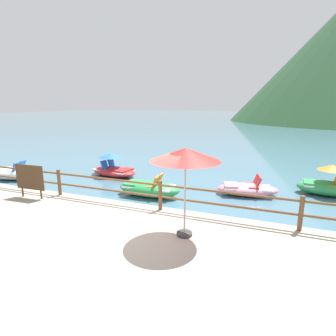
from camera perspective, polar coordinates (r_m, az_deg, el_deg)
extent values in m
plane|color=#477084|center=(46.18, 17.44, 8.07)|extent=(200.00, 200.00, 0.00)
cube|color=#A39989|center=(5.98, -16.85, -22.64)|extent=(28.00, 8.00, 0.40)
cylinder|color=brown|center=(10.70, -21.62, -2.78)|extent=(0.12, 0.12, 0.95)
cylinder|color=brown|center=(8.58, -1.61, -5.67)|extent=(0.12, 0.12, 0.95)
cylinder|color=brown|center=(8.01, 25.85, -8.44)|extent=(0.12, 0.12, 0.95)
cylinder|color=brown|center=(8.48, -1.63, -3.55)|extent=(23.80, 0.07, 0.07)
cylinder|color=brown|center=(8.60, -1.61, -5.97)|extent=(23.80, 0.07, 0.07)
cube|color=beige|center=(10.74, -26.69, -1.70)|extent=(1.10, 0.09, 0.80)
cube|color=#4C331E|center=(10.73, -26.75, -1.72)|extent=(1.18, 0.08, 0.88)
cylinder|color=#4C331E|center=(11.17, -27.89, -4.35)|extent=(0.06, 0.06, 0.35)
cylinder|color=#4C331E|center=(10.60, -24.79, -4.92)|extent=(0.06, 0.06, 0.35)
cylinder|color=#B2B2B7|center=(6.79, 3.52, -6.18)|extent=(0.05, 0.05, 2.00)
cone|color=red|center=(6.51, 3.65, 2.82)|extent=(1.70, 1.70, 0.32)
cylinder|color=#333333|center=(7.16, 3.41, -13.45)|extent=(0.40, 0.40, 0.08)
ellipsoid|color=pink|center=(11.71, 16.13, -4.28)|extent=(2.63, 1.65, 0.47)
cube|color=silver|center=(11.69, 16.16, -3.89)|extent=(2.06, 1.33, 0.06)
cube|color=red|center=(11.91, 16.91, -3.27)|extent=(0.48, 0.48, 0.08)
cube|color=red|center=(11.88, 17.83, -2.28)|extent=(0.29, 0.44, 0.43)
cube|color=red|center=(11.48, 17.23, -3.91)|extent=(0.48, 0.48, 0.08)
cube|color=red|center=(11.45, 18.19, -2.88)|extent=(0.29, 0.44, 0.43)
cube|color=pink|center=(11.60, 12.89, -3.53)|extent=(0.70, 0.90, 0.12)
ellipsoid|color=red|center=(14.52, -11.21, -0.70)|extent=(2.73, 1.68, 0.45)
cube|color=silver|center=(14.50, -11.23, -0.40)|extent=(2.14, 1.36, 0.06)
cube|color=blue|center=(14.42, -12.50, -0.25)|extent=(0.46, 0.46, 0.08)
cube|color=blue|center=(14.49, -13.07, 0.68)|extent=(0.27, 0.43, 0.43)
cube|color=blue|center=(14.80, -11.14, 0.16)|extent=(0.46, 0.46, 0.08)
cube|color=blue|center=(14.87, -11.70, 1.06)|extent=(0.27, 0.43, 0.43)
cube|color=red|center=(14.04, -9.06, -0.50)|extent=(0.70, 0.99, 0.12)
cone|color=blue|center=(14.43, -11.75, 2.64)|extent=(1.42, 1.42, 0.22)
ellipsoid|color=green|center=(11.16, -3.92, -4.31)|extent=(2.60, 1.29, 0.60)
cube|color=silver|center=(11.13, -3.93, -3.79)|extent=(2.03, 1.06, 0.06)
cube|color=orange|center=(11.25, -2.59, -3.22)|extent=(0.42, 0.42, 0.08)
cube|color=orange|center=(11.13, -1.73, -2.21)|extent=(0.23, 0.41, 0.43)
cube|color=orange|center=(10.83, -3.47, -3.88)|extent=(0.42, 0.42, 0.08)
cube|color=orange|center=(10.71, -2.59, -2.84)|extent=(0.23, 0.41, 0.43)
cube|color=green|center=(11.39, -7.21, -3.16)|extent=(0.60, 0.84, 0.12)
ellipsoid|color=green|center=(12.99, 30.00, -3.62)|extent=(2.28, 1.22, 0.58)
cube|color=silver|center=(12.96, 30.05, -3.19)|extent=(1.78, 0.99, 0.06)
cube|color=orange|center=(13.19, 30.70, -2.69)|extent=(0.41, 0.41, 0.08)
cube|color=orange|center=(12.75, 30.95, -3.22)|extent=(0.41, 0.41, 0.08)
cube|color=green|center=(12.87, 27.36, -2.70)|extent=(0.52, 0.82, 0.12)
cone|color=orange|center=(12.80, 30.94, 0.09)|extent=(1.12, 1.12, 0.22)
ellipsoid|color=white|center=(15.59, -29.42, -0.95)|extent=(2.78, 1.81, 0.60)
cube|color=silver|center=(15.57, -29.47, -0.58)|extent=(2.18, 1.46, 0.06)
cube|color=blue|center=(15.63, -28.41, -0.14)|extent=(0.49, 0.49, 0.08)
cube|color=blue|center=(15.48, -27.95, 0.63)|extent=(0.30, 0.44, 0.43)
cube|color=blue|center=(15.25, -29.44, -0.56)|extent=(0.49, 0.49, 0.08)
cube|color=blue|center=(15.10, -28.98, 0.23)|extent=(0.30, 0.44, 0.43)
cube|color=white|center=(15.98, -31.53, -0.28)|extent=(0.76, 0.96, 0.12)
cone|color=#284C2D|center=(75.40, 26.25, 15.55)|extent=(28.49, 28.49, 16.92)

